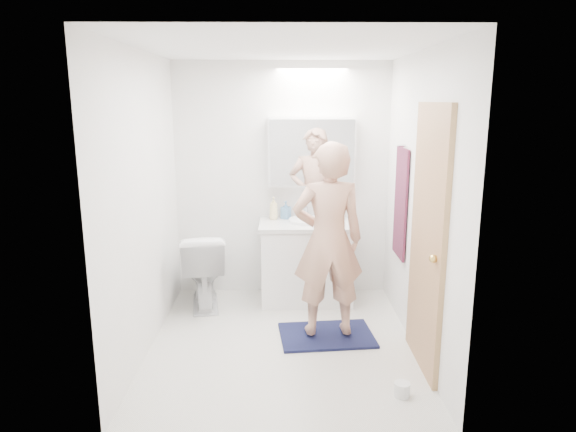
{
  "coord_description": "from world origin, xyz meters",
  "views": [
    {
      "loc": [
        0.0,
        -4.0,
        2.01
      ],
      "look_at": [
        0.05,
        0.25,
        1.05
      ],
      "focal_mm": 31.95,
      "sensor_mm": 36.0,
      "label": 1
    }
  ],
  "objects_px": {
    "toothbrush_cup": "(330,215)",
    "soap_bottle_a": "(274,208)",
    "vanity_cabinet": "(307,264)",
    "person": "(328,240)",
    "soap_bottle_b": "(286,210)",
    "medicine_cabinet": "(312,152)",
    "toilet_paper_roll": "(402,389)",
    "toilet": "(203,269)"
  },
  "relations": [
    {
      "from": "medicine_cabinet",
      "to": "soap_bottle_b",
      "type": "bearing_deg",
      "value": -173.47
    },
    {
      "from": "medicine_cabinet",
      "to": "toothbrush_cup",
      "type": "height_order",
      "value": "medicine_cabinet"
    },
    {
      "from": "soap_bottle_b",
      "to": "toothbrush_cup",
      "type": "xyz_separation_m",
      "value": [
        0.45,
        -0.02,
        -0.05
      ]
    },
    {
      "from": "toothbrush_cup",
      "to": "soap_bottle_b",
      "type": "bearing_deg",
      "value": 177.47
    },
    {
      "from": "vanity_cabinet",
      "to": "toilet_paper_roll",
      "type": "height_order",
      "value": "vanity_cabinet"
    },
    {
      "from": "medicine_cabinet",
      "to": "toothbrush_cup",
      "type": "distance_m",
      "value": 0.67
    },
    {
      "from": "soap_bottle_b",
      "to": "toothbrush_cup",
      "type": "distance_m",
      "value": 0.46
    },
    {
      "from": "toilet",
      "to": "toothbrush_cup",
      "type": "height_order",
      "value": "toothbrush_cup"
    },
    {
      "from": "toothbrush_cup",
      "to": "soap_bottle_a",
      "type": "bearing_deg",
      "value": -179.01
    },
    {
      "from": "toothbrush_cup",
      "to": "toilet",
      "type": "bearing_deg",
      "value": -167.84
    },
    {
      "from": "soap_bottle_b",
      "to": "toilet_paper_roll",
      "type": "relative_size",
      "value": 1.66
    },
    {
      "from": "medicine_cabinet",
      "to": "person",
      "type": "height_order",
      "value": "medicine_cabinet"
    },
    {
      "from": "vanity_cabinet",
      "to": "toilet",
      "type": "relative_size",
      "value": 1.19
    },
    {
      "from": "medicine_cabinet",
      "to": "soap_bottle_a",
      "type": "relative_size",
      "value": 3.79
    },
    {
      "from": "medicine_cabinet",
      "to": "vanity_cabinet",
      "type": "bearing_deg",
      "value": -103.91
    },
    {
      "from": "vanity_cabinet",
      "to": "soap_bottle_a",
      "type": "height_order",
      "value": "soap_bottle_a"
    },
    {
      "from": "person",
      "to": "soap_bottle_b",
      "type": "relative_size",
      "value": 9.01
    },
    {
      "from": "medicine_cabinet",
      "to": "soap_bottle_b",
      "type": "relative_size",
      "value": 4.81
    },
    {
      "from": "vanity_cabinet",
      "to": "soap_bottle_b",
      "type": "distance_m",
      "value": 0.59
    },
    {
      "from": "medicine_cabinet",
      "to": "person",
      "type": "xyz_separation_m",
      "value": [
        0.08,
        -1.06,
        -0.63
      ]
    },
    {
      "from": "vanity_cabinet",
      "to": "medicine_cabinet",
      "type": "bearing_deg",
      "value": 76.09
    },
    {
      "from": "medicine_cabinet",
      "to": "soap_bottle_a",
      "type": "xyz_separation_m",
      "value": [
        -0.39,
        -0.06,
        -0.56
      ]
    },
    {
      "from": "vanity_cabinet",
      "to": "soap_bottle_b",
      "type": "height_order",
      "value": "soap_bottle_b"
    },
    {
      "from": "toilet",
      "to": "toilet_paper_roll",
      "type": "xyz_separation_m",
      "value": [
        1.62,
        -1.66,
        -0.33
      ]
    },
    {
      "from": "vanity_cabinet",
      "to": "person",
      "type": "distance_m",
      "value": 0.98
    },
    {
      "from": "vanity_cabinet",
      "to": "toilet_paper_roll",
      "type": "distance_m",
      "value": 1.9
    },
    {
      "from": "soap_bottle_a",
      "to": "toothbrush_cup",
      "type": "xyz_separation_m",
      "value": [
        0.58,
        0.01,
        -0.07
      ]
    },
    {
      "from": "vanity_cabinet",
      "to": "toothbrush_cup",
      "type": "relative_size",
      "value": 9.42
    },
    {
      "from": "toilet",
      "to": "person",
      "type": "height_order",
      "value": "person"
    },
    {
      "from": "medicine_cabinet",
      "to": "toilet_paper_roll",
      "type": "distance_m",
      "value": 2.51
    },
    {
      "from": "soap_bottle_b",
      "to": "medicine_cabinet",
      "type": "bearing_deg",
      "value": 6.53
    },
    {
      "from": "soap_bottle_b",
      "to": "person",
      "type": "bearing_deg",
      "value": -71.35
    },
    {
      "from": "vanity_cabinet",
      "to": "toilet",
      "type": "height_order",
      "value": "vanity_cabinet"
    },
    {
      "from": "toothbrush_cup",
      "to": "toilet_paper_roll",
      "type": "relative_size",
      "value": 0.87
    },
    {
      "from": "vanity_cabinet",
      "to": "soap_bottle_a",
      "type": "distance_m",
      "value": 0.66
    },
    {
      "from": "toilet",
      "to": "person",
      "type": "xyz_separation_m",
      "value": [
        1.17,
        -0.73,
        0.49
      ]
    },
    {
      "from": "toilet",
      "to": "soap_bottle_b",
      "type": "relative_size",
      "value": 4.14
    },
    {
      "from": "soap_bottle_b",
      "to": "soap_bottle_a",
      "type": "bearing_deg",
      "value": -166.53
    },
    {
      "from": "soap_bottle_a",
      "to": "toilet_paper_roll",
      "type": "distance_m",
      "value": 2.31
    },
    {
      "from": "medicine_cabinet",
      "to": "toilet_paper_roll",
      "type": "height_order",
      "value": "medicine_cabinet"
    },
    {
      "from": "toilet",
      "to": "toothbrush_cup",
      "type": "bearing_deg",
      "value": -176.94
    },
    {
      "from": "soap_bottle_b",
      "to": "toilet_paper_roll",
      "type": "height_order",
      "value": "soap_bottle_b"
    }
  ]
}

